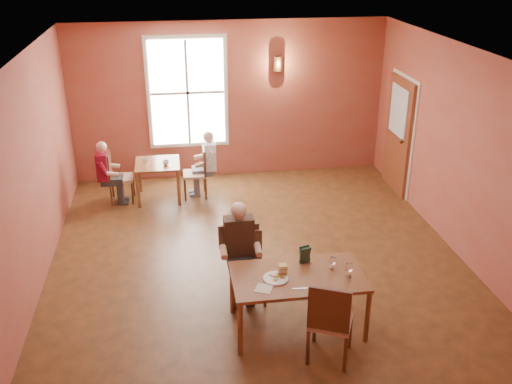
{
  "coord_description": "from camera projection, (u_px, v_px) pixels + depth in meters",
  "views": [
    {
      "loc": [
        -1.12,
        -7.1,
        4.36
      ],
      "look_at": [
        0.0,
        0.2,
        1.05
      ],
      "focal_mm": 40.0,
      "sensor_mm": 36.0,
      "label": 1
    }
  ],
  "objects": [
    {
      "name": "wall_left",
      "position": [
        28.0,
        181.0,
        7.31
      ],
      "size": [
        0.04,
        7.0,
        3.0
      ],
      "primitive_type": "cube",
      "color": "brown",
      "rests_on": "ground"
    },
    {
      "name": "diner_maroon",
      "position": [
        119.0,
        172.0,
        10.09
      ],
      "size": [
        0.45,
        0.45,
        1.12
      ],
      "primitive_type": null,
      "rotation": [
        0.0,
        0.0,
        -1.57
      ],
      "color": "maroon",
      "rests_on": "ground"
    },
    {
      "name": "chair_diner_main",
      "position": [
        248.0,
        269.0,
        7.31
      ],
      "size": [
        0.41,
        0.41,
        0.92
      ],
      "primitive_type": null,
      "rotation": [
        0.0,
        0.0,
        3.14
      ],
      "color": "brown",
      "rests_on": "ground"
    },
    {
      "name": "chair_empty",
      "position": [
        331.0,
        318.0,
        6.29
      ],
      "size": [
        0.6,
        0.6,
        1.03
      ],
      "primitive_type": null,
      "rotation": [
        0.0,
        0.0,
        -0.43
      ],
      "color": "brown",
      "rests_on": "ground"
    },
    {
      "name": "knife",
      "position": [
        302.0,
        288.0,
        6.44
      ],
      "size": [
        0.22,
        0.03,
        0.0
      ],
      "primitive_type": "cube",
      "rotation": [
        0.0,
        0.0,
        -0.06
      ],
      "color": "silver",
      "rests_on": "main_table"
    },
    {
      "name": "goblet_b",
      "position": [
        349.0,
        269.0,
        6.62
      ],
      "size": [
        0.1,
        0.1,
        0.2
      ],
      "primitive_type": null,
      "rotation": [
        0.0,
        0.0,
        -0.4
      ],
      "color": "white",
      "rests_on": "main_table"
    },
    {
      "name": "napkin",
      "position": [
        264.0,
        288.0,
        6.43
      ],
      "size": [
        0.25,
        0.25,
        0.01
      ],
      "primitive_type": "cube",
      "rotation": [
        0.0,
        0.0,
        -0.42
      ],
      "color": "silver",
      "rests_on": "main_table"
    },
    {
      "name": "second_table",
      "position": [
        159.0,
        181.0,
        10.27
      ],
      "size": [
        0.78,
        0.78,
        0.69
      ],
      "primitive_type": null,
      "color": "brown",
      "rests_on": "ground"
    },
    {
      "name": "wall_back",
      "position": [
        230.0,
        101.0,
        10.89
      ],
      "size": [
        6.0,
        0.04,
        3.0
      ],
      "primitive_type": "cube",
      "color": "brown",
      "rests_on": "ground"
    },
    {
      "name": "ceiling",
      "position": [
        258.0,
        56.0,
        7.12
      ],
      "size": [
        6.0,
        7.0,
        0.04
      ],
      "primitive_type": "cube",
      "color": "white",
      "rests_on": "wall_back"
    },
    {
      "name": "diner_main",
      "position": [
        249.0,
        259.0,
        7.22
      ],
      "size": [
        0.5,
        0.5,
        1.26
      ],
      "primitive_type": null,
      "rotation": [
        0.0,
        0.0,
        3.14
      ],
      "color": "#342217",
      "rests_on": "ground"
    },
    {
      "name": "main_table",
      "position": [
        297.0,
        301.0,
        6.84
      ],
      "size": [
        1.56,
        0.88,
        0.73
      ],
      "primitive_type": null,
      "color": "brown",
      "rests_on": "ground"
    },
    {
      "name": "plate_food",
      "position": [
        276.0,
        278.0,
        6.61
      ],
      "size": [
        0.31,
        0.31,
        0.04
      ],
      "primitive_type": "cylinder",
      "rotation": [
        0.0,
        0.0,
        -0.02
      ],
      "color": "white",
      "rests_on": "main_table"
    },
    {
      "name": "cup_b",
      "position": [
        146.0,
        160.0,
        10.16
      ],
      "size": [
        0.1,
        0.1,
        0.08
      ],
      "primitive_type": "imported",
      "rotation": [
        0.0,
        0.0,
        0.15
      ],
      "color": "silver",
      "rests_on": "second_table"
    },
    {
      "name": "wall_sconce",
      "position": [
        278.0,
        64.0,
        10.63
      ],
      "size": [
        0.16,
        0.16,
        0.28
      ],
      "primitive_type": "cylinder",
      "color": "brown",
      "rests_on": "wall_back"
    },
    {
      "name": "cup_a",
      "position": [
        166.0,
        163.0,
        10.03
      ],
      "size": [
        0.14,
        0.14,
        0.08
      ],
      "primitive_type": "imported",
      "rotation": [
        0.0,
        0.0,
        -0.39
      ],
      "color": "white",
      "rests_on": "second_table"
    },
    {
      "name": "chair_diner_maroon",
      "position": [
        121.0,
        177.0,
        10.13
      ],
      "size": [
        0.41,
        0.41,
        0.92
      ],
      "primitive_type": null,
      "rotation": [
        0.0,
        0.0,
        -1.57
      ],
      "color": "brown",
      "rests_on": "ground"
    },
    {
      "name": "sandwich",
      "position": [
        283.0,
        271.0,
        6.67
      ],
      "size": [
        0.1,
        0.09,
        0.12
      ],
      "primitive_type": "cube",
      "rotation": [
        0.0,
        0.0,
        -0.02
      ],
      "color": "tan",
      "rests_on": "main_table"
    },
    {
      "name": "chair_diner_white",
      "position": [
        194.0,
        173.0,
        10.31
      ],
      "size": [
        0.41,
        0.41,
        0.92
      ],
      "primitive_type": null,
      "rotation": [
        0.0,
        0.0,
        1.57
      ],
      "color": "#5D3513",
      "rests_on": "ground"
    },
    {
      "name": "wall_right",
      "position": [
        465.0,
        156.0,
        8.15
      ],
      "size": [
        0.04,
        7.0,
        3.0
      ],
      "primitive_type": "cube",
      "color": "brown",
      "rests_on": "ground"
    },
    {
      "name": "wall_front",
      "position": [
        326.0,
        327.0,
        4.57
      ],
      "size": [
        6.0,
        0.04,
        3.0
      ],
      "primitive_type": "cube",
      "color": "brown",
      "rests_on": "ground"
    },
    {
      "name": "menu_stand",
      "position": [
        305.0,
        255.0,
        6.91
      ],
      "size": [
        0.14,
        0.1,
        0.22
      ],
      "primitive_type": "cube",
      "rotation": [
        0.0,
        0.0,
        0.27
      ],
      "color": "#1F3827",
      "rests_on": "main_table"
    },
    {
      "name": "diner_white",
      "position": [
        196.0,
        166.0,
        10.27
      ],
      "size": [
        0.47,
        0.47,
        1.16
      ],
      "primitive_type": null,
      "rotation": [
        0.0,
        0.0,
        1.57
      ],
      "color": "silver",
      "rests_on": "ground"
    },
    {
      "name": "window",
      "position": [
        187.0,
        93.0,
        10.65
      ],
      "size": [
        1.36,
        0.1,
        1.96
      ],
      "primitive_type": "cube",
      "color": "white",
      "rests_on": "wall_back"
    },
    {
      "name": "goblet_a",
      "position": [
        333.0,
        263.0,
        6.77
      ],
      "size": [
        0.09,
        0.09,
        0.19
      ],
      "primitive_type": null,
      "rotation": [
        0.0,
        0.0,
        0.3
      ],
      "color": "white",
      "rests_on": "main_table"
    },
    {
      "name": "ground",
      "position": [
        258.0,
        263.0,
        8.34
      ],
      "size": [
        6.0,
        7.0,
        0.01
      ],
      "primitive_type": "cube",
      "color": "brown",
      "rests_on": "ground"
    },
    {
      "name": "door",
      "position": [
        398.0,
        136.0,
        10.4
      ],
      "size": [
        0.12,
        1.04,
        2.1
      ],
      "primitive_type": "cube",
      "color": "maroon",
      "rests_on": "ground"
    }
  ]
}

